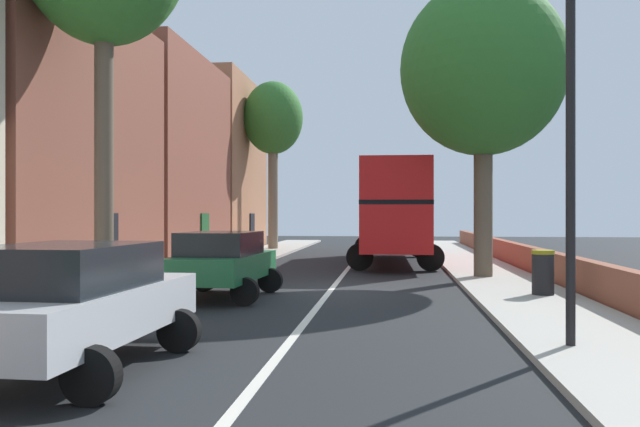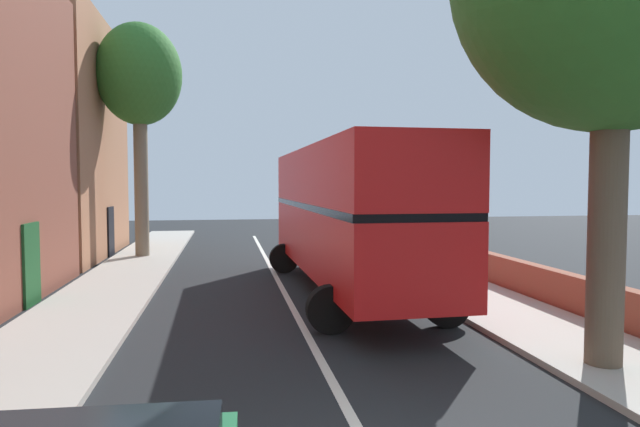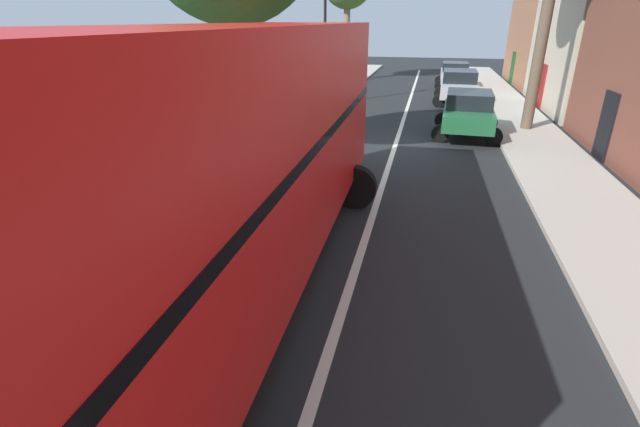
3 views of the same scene
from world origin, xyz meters
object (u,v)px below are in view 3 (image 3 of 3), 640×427
(parked_car_green_left_0, at_px, (468,111))
(parked_car_silver_left_1, at_px, (459,85))
(double_decker_bus, at_px, (235,150))
(litter_bin_right, at_px, (267,113))
(lamppost_right, at_px, (325,27))
(parked_car_silver_left_2, at_px, (455,74))

(parked_car_green_left_0, bearing_deg, parked_car_silver_left_1, -89.99)
(double_decker_bus, xyz_separation_m, litter_bin_right, (3.60, -11.40, -1.69))
(double_decker_bus, bearing_deg, parked_car_green_left_0, -109.25)
(parked_car_silver_left_1, distance_m, lamppost_right, 7.63)
(parked_car_green_left_0, distance_m, lamppost_right, 9.23)
(parked_car_green_left_0, bearing_deg, double_decker_bus, 70.75)
(parked_car_silver_left_2, distance_m, lamppost_right, 10.85)
(double_decker_bus, height_order, litter_bin_right, double_decker_bus)
(parked_car_silver_left_1, relative_size, parked_car_silver_left_2, 1.04)
(parked_car_silver_left_1, bearing_deg, parked_car_green_left_0, 90.01)
(parked_car_green_left_0, xyz_separation_m, parked_car_silver_left_1, (0.00, -7.50, 0.03))
(litter_bin_right, bearing_deg, parked_car_green_left_0, -175.35)
(parked_car_silver_left_2, bearing_deg, litter_bin_right, 61.08)
(parked_car_silver_left_1, height_order, parked_car_silver_left_2, parked_car_silver_left_1)
(parked_car_silver_left_2, xyz_separation_m, litter_bin_right, (7.80, 14.12, -0.25))
(parked_car_green_left_0, height_order, litter_bin_right, parked_car_green_left_0)
(double_decker_bus, bearing_deg, parked_car_silver_left_2, -99.34)
(double_decker_bus, bearing_deg, lamppost_right, -81.59)
(double_decker_bus, height_order, lamppost_right, lamppost_right)
(parked_car_silver_left_2, height_order, litter_bin_right, parked_car_silver_left_2)
(lamppost_right, bearing_deg, parked_car_silver_left_1, -163.94)
(double_decker_bus, relative_size, lamppost_right, 1.81)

